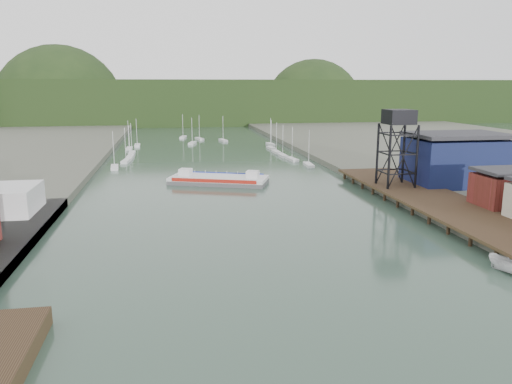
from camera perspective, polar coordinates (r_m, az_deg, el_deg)
name	(u,v)px	position (r m, az deg, el deg)	size (l,w,h in m)	color
ground	(311,348)	(47.25, 6.34, -17.26)	(600.00, 600.00, 0.00)	#2A4235
east_pier	(435,200)	(99.85, 19.78, -0.86)	(14.00, 70.00, 2.45)	black
lift_tower	(399,122)	(108.39, 16.00, 7.73)	(6.50, 6.50, 16.00)	black
blue_shed	(456,160)	(118.22, 21.91, 3.46)	(20.50, 14.50, 11.30)	#0B1934
marina_sailboats	(204,150)	(179.76, -5.93, 4.81)	(57.71, 92.65, 0.90)	silver
distant_hills	(181,104)	(341.12, -8.60, 9.89)	(500.00, 120.00, 80.00)	#1D3015
chain_ferry	(219,180)	(119.65, -4.29, 1.43)	(24.72, 16.68, 3.31)	#515154
motorboat	(508,265)	(70.41, 26.81, -7.50)	(2.05, 5.45, 2.10)	silver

